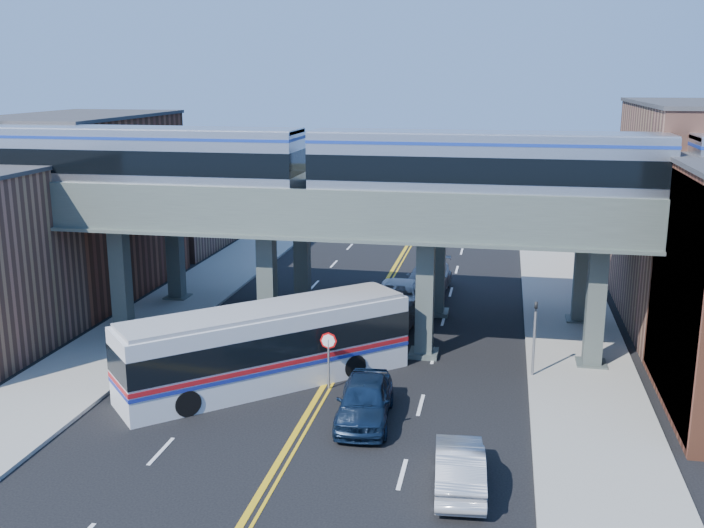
{
  "coord_description": "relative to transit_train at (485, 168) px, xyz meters",
  "views": [
    {
      "loc": [
        7.53,
        -28.71,
        13.59
      ],
      "look_at": [
        0.75,
        6.08,
        4.99
      ],
      "focal_mm": 40.0,
      "sensor_mm": 36.0,
      "label": 1
    }
  ],
  "objects": [
    {
      "name": "transit_train",
      "position": [
        0.0,
        0.0,
        0.0
      ],
      "size": [
        50.44,
        3.16,
        3.69
      ],
      "color": "black",
      "rests_on": "elevated_viaduct_near"
    },
    {
      "name": "car_lane_b",
      "position": [
        -4.53,
        3.43,
        -8.57
      ],
      "size": [
        2.26,
        5.17,
        1.65
      ],
      "primitive_type": "imported",
      "rotation": [
        0.0,
        0.0,
        -0.1
      ],
      "color": "#2F2F31",
      "rests_on": "ground"
    },
    {
      "name": "car_lane_a",
      "position": [
        -4.2,
        -7.95,
        -8.51
      ],
      "size": [
        2.47,
        5.36,
        1.78
      ],
      "primitive_type": "imported",
      "rotation": [
        0.0,
        0.0,
        0.07
      ],
      "color": "#0E1C34",
      "rests_on": "ground"
    },
    {
      "name": "mural_panel",
      "position": [
        7.91,
        -4.0,
        -4.65
      ],
      "size": [
        0.1,
        9.5,
        9.5
      ],
      "primitive_type": "cube",
      "color": "teal",
      "rests_on": "ground"
    },
    {
      "name": "transit_bus",
      "position": [
        -9.15,
        -5.0,
        -7.63
      ],
      "size": [
        11.84,
        11.18,
        3.44
      ],
      "rotation": [
        0.0,
        0.0,
        0.74
      ],
      "color": "silver",
      "rests_on": "ground"
    },
    {
      "name": "sidewalk_east",
      "position": [
        4.86,
        2.0,
        -9.32
      ],
      "size": [
        5.0,
        70.0,
        0.16
      ],
      "primitive_type": "cube",
      "color": "gray",
      "rests_on": "ground"
    },
    {
      "name": "ground",
      "position": [
        -6.64,
        -8.0,
        -9.4
      ],
      "size": [
        120.0,
        120.0,
        0.0
      ],
      "primitive_type": "plane",
      "color": "black",
      "rests_on": "ground"
    },
    {
      "name": "sidewalk_west",
      "position": [
        -18.14,
        2.0,
        -9.32
      ],
      "size": [
        5.0,
        70.0,
        0.16
      ],
      "primitive_type": "cube",
      "color": "gray",
      "rests_on": "ground"
    },
    {
      "name": "car_lane_d",
      "position": [
        -3.59,
        11.57,
        -8.47
      ],
      "size": [
        2.87,
        6.46,
        1.84
      ],
      "primitive_type": "imported",
      "rotation": [
        0.0,
        0.0,
        -0.05
      ],
      "color": "#A3A3A8",
      "rests_on": "ground"
    },
    {
      "name": "elevated_viaduct_far",
      "position": [
        -6.64,
        7.0,
        -2.93
      ],
      "size": [
        52.0,
        3.6,
        7.4
      ],
      "color": "#434D4A",
      "rests_on": "ground"
    },
    {
      "name": "elevated_viaduct_near",
      "position": [
        -6.64,
        0.0,
        -2.93
      ],
      "size": [
        52.0,
        3.6,
        7.4
      ],
      "color": "#434D4A",
      "rests_on": "ground"
    },
    {
      "name": "car_lane_c",
      "position": [
        -4.84,
        7.01,
        -8.51
      ],
      "size": [
        3.23,
        6.52,
        1.78
      ],
      "primitive_type": "imported",
      "rotation": [
        0.0,
        0.0,
        -0.05
      ],
      "color": "white",
      "rests_on": "ground"
    },
    {
      "name": "building_east_c",
      "position": [
        11.86,
        21.0,
        -4.9
      ],
      "size": [
        8.0,
        10.0,
        9.0
      ],
      "primitive_type": "cube",
      "color": "brown",
      "rests_on": "ground"
    },
    {
      "name": "stop_sign",
      "position": [
        -6.34,
        -5.0,
        -7.64
      ],
      "size": [
        0.76,
        0.09,
        2.63
      ],
      "color": "slate",
      "rests_on": "ground"
    },
    {
      "name": "building_west_c",
      "position": [
        -25.14,
        21.0,
        -5.4
      ],
      "size": [
        8.0,
        10.0,
        8.0
      ],
      "primitive_type": "cube",
      "color": "#8B5847",
      "rests_on": "ground"
    },
    {
      "name": "building_west_b",
      "position": [
        -25.14,
        8.0,
        -3.9
      ],
      "size": [
        8.0,
        14.0,
        11.0
      ],
      "primitive_type": "cube",
      "color": "brown",
      "rests_on": "ground"
    },
    {
      "name": "traffic_signal",
      "position": [
        2.56,
        -2.0,
        -7.1
      ],
      "size": [
        0.15,
        0.18,
        4.1
      ],
      "color": "slate",
      "rests_on": "ground"
    },
    {
      "name": "car_parked_curb",
      "position": [
        -0.14,
        -12.52,
        -8.63
      ],
      "size": [
        2.0,
        4.79,
        1.54
      ],
      "primitive_type": "imported",
      "rotation": [
        0.0,
        0.0,
        3.22
      ],
      "color": "#AAABAF",
      "rests_on": "ground"
    }
  ]
}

